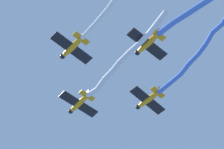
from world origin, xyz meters
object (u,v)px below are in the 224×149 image
at_px(airplane_right_wing, 148,100).
at_px(airplane_lead, 79,104).
at_px(airplane_left_wing, 72,47).
at_px(airplane_slot, 147,44).

bearing_deg(airplane_right_wing, airplane_lead, 41.59).
bearing_deg(airplane_left_wing, airplane_right_wing, -90.58).
xyz_separation_m(airplane_left_wing, airplane_right_wing, (-8.87, -15.41, 0.70)).
bearing_deg(airplane_slot, airplane_lead, 0.38).
height_order(airplane_right_wing, airplane_slot, airplane_right_wing).
xyz_separation_m(airplane_lead, airplane_slot, (-15.41, 8.88, -0.20)).
bearing_deg(airplane_slot, airplane_right_wing, -44.58).
bearing_deg(airplane_right_wing, airplane_slot, 131.65).
distance_m(airplane_right_wing, airplane_slot, 12.58).
relative_size(airplane_lead, airplane_slot, 0.99).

